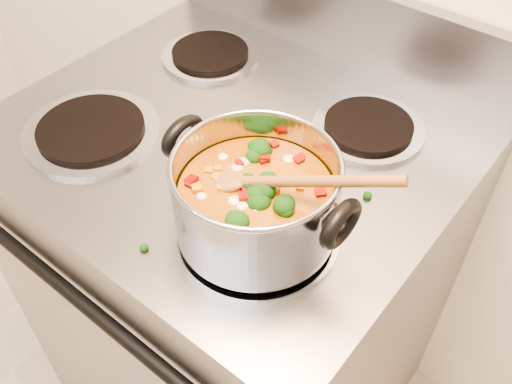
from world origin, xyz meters
TOP-DOWN VIEW (x-y plane):
  - electric_range at (-0.03, 1.16)m, footprint 0.78×0.71m
  - stockpot at (0.15, 1.01)m, footprint 0.28×0.23m
  - wooden_spoon at (0.16, 1.01)m, footprint 0.27×0.12m
  - cooktop_crumbs at (0.20, 1.02)m, footprint 0.29×0.27m

SIDE VIEW (x-z plane):
  - electric_range at x=-0.03m, z-range -0.07..1.01m
  - cooktop_crumbs at x=0.20m, z-range 0.92..0.93m
  - stockpot at x=0.15m, z-range 0.93..1.07m
  - wooden_spoon at x=0.16m, z-range 0.98..1.09m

